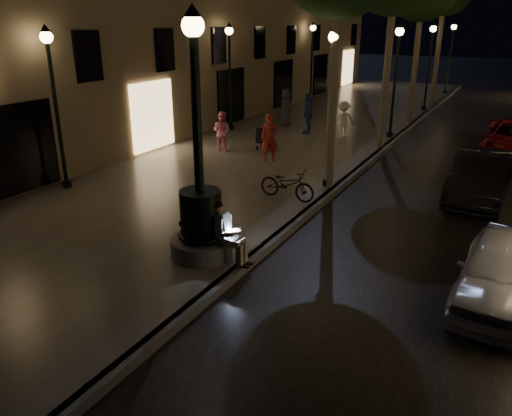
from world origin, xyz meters
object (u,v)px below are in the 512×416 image
Objects in this scene: fountain_lamppost at (201,212)px; seated_man_laptop at (225,230)px; lamp_left_c at (312,52)px; pedestrian_pink at (222,131)px; pedestrian_red at (270,138)px; lamp_curb_d at (451,49)px; lamp_left_b at (230,64)px; pedestrian_dark at (286,107)px; bicycle at (287,184)px; pedestrian_white at (344,120)px; car_second at (481,177)px; car_front at (502,271)px; pedestrian_blue at (308,114)px; stroller at (263,137)px; lamp_curb_a at (332,88)px; lamp_curb_b at (396,67)px; lamp_curb_c at (430,55)px; lamp_left_a at (54,88)px.

seated_man_laptop is (0.61, 0.00, -0.30)m from fountain_lamppost.
lamp_left_c is 13.97m from pedestrian_pink.
lamp_curb_d is at bearing 60.05° from pedestrian_red.
lamp_left_b reaches higher than pedestrian_pink.
seated_man_laptop is at bearing -159.38° from pedestrian_dark.
fountain_lamppost is 3.00× the size of bicycle.
fountain_lamppost is at bearing 118.62° from pedestrian_pink.
pedestrian_white is 3.77m from pedestrian_dark.
car_second is at bearing -53.11° from bicycle.
car_front is at bearing -59.15° from lamp_left_c.
lamp_left_b is at bearing 159.62° from car_second.
pedestrian_blue is 9.13m from bicycle.
lamp_left_b is 2.71× the size of pedestrian_dark.
car_front is at bearing -51.65° from stroller.
lamp_curb_d is at bearing 68.47° from lamp_left_b.
lamp_curb_a is 9.98m from pedestrian_dark.
seated_man_laptop is 13.33m from pedestrian_blue.
lamp_left_c is at bearing -169.21° from pedestrian_blue.
pedestrian_pink is at bearing -133.17° from lamp_curb_b.
fountain_lamppost is 3.25× the size of pedestrian_white.
lamp_curb_a reaches higher than pedestrian_white.
bicycle is (-4.89, -3.19, -0.05)m from car_second.
lamp_curb_d is at bearing 103.31° from car_front.
seated_man_laptop is 0.31× the size of car_second.
lamp_curb_b is (0.09, 14.00, 2.33)m from seated_man_laptop.
lamp_left_b reaches higher than pedestrian_dark.
pedestrian_blue is at bearing -111.10° from lamp_curb_c.
lamp_left_c reaches higher than pedestrian_pink.
car_front is at bearing 13.98° from seated_man_laptop.
stroller is (-3.95, -4.74, -2.53)m from lamp_curb_b.
lamp_left_b is 4.66m from pedestrian_pink.
fountain_lamppost reaches higher than pedestrian_red.
car_second is at bearing 56.07° from fountain_lamppost.
lamp_curb_b reaches higher than pedestrian_white.
lamp_left_c is (0.00, 20.00, 0.00)m from lamp_left_a.
stroller is at bearing -76.12° from lamp_left_c.
bicycle is (3.37, -5.02, -0.05)m from stroller.
pedestrian_dark is at bearing 81.44° from lamp_left_a.
seated_man_laptop is at bearing -90.84° from lamp_curb_a.
lamp_curb_d and lamp_left_c have the same top height.
lamp_curb_b reaches higher than pedestrian_red.
pedestrian_dark is (1.84, 2.21, -2.15)m from lamp_left_b.
lamp_curb_b reaches higher than bicycle.
pedestrian_white is 0.92× the size of bicycle.
pedestrian_red is (1.05, -1.50, 0.36)m from stroller.
stroller is at bearing -146.07° from pedestrian_pink.
lamp_curb_c is 21.22m from lamp_left_a.
lamp_left_a is (-7.10, -12.00, 0.00)m from lamp_curb_b.
lamp_curb_c is (0.00, 8.00, 0.00)m from lamp_curb_b.
seated_man_laptop reaches higher than bicycle.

